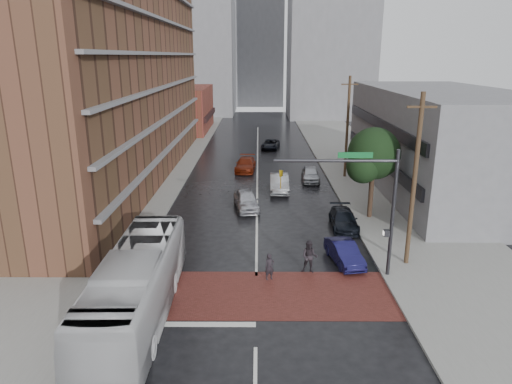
{
  "coord_description": "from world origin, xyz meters",
  "views": [
    {
      "loc": [
        0.11,
        -20.52,
        11.81
      ],
      "look_at": [
        -0.04,
        7.21,
        3.5
      ],
      "focal_mm": 32.0,
      "sensor_mm": 36.0,
      "label": 1
    }
  ],
  "objects_px": {
    "car_travel_a": "(246,200)",
    "suv_travel": "(271,144)",
    "pedestrian_a": "(270,267)",
    "car_travel_c": "(246,164)",
    "pedestrian_b": "(310,257)",
    "car_travel_b": "(279,183)",
    "car_parked_near": "(344,253)",
    "transit_bus": "(137,285)",
    "car_parked_mid": "(344,219)",
    "car_parked_far": "(310,174)"
  },
  "relations": [
    {
      "from": "car_travel_a",
      "to": "suv_travel",
      "type": "height_order",
      "value": "car_travel_a"
    },
    {
      "from": "pedestrian_a",
      "to": "car_travel_c",
      "type": "relative_size",
      "value": 0.31
    },
    {
      "from": "pedestrian_b",
      "to": "car_travel_b",
      "type": "distance_m",
      "value": 16.14
    },
    {
      "from": "pedestrian_b",
      "to": "car_parked_near",
      "type": "height_order",
      "value": "pedestrian_b"
    },
    {
      "from": "transit_bus",
      "to": "car_travel_a",
      "type": "xyz_separation_m",
      "value": [
        4.64,
        15.71,
        -0.91
      ]
    },
    {
      "from": "car_travel_a",
      "to": "car_travel_c",
      "type": "bearing_deg",
      "value": 82.78
    },
    {
      "from": "car_parked_mid",
      "to": "car_parked_near",
      "type": "bearing_deg",
      "value": -97.66
    },
    {
      "from": "car_parked_near",
      "to": "pedestrian_b",
      "type": "bearing_deg",
      "value": -160.05
    },
    {
      "from": "pedestrian_b",
      "to": "car_parked_far",
      "type": "bearing_deg",
      "value": 97.19
    },
    {
      "from": "suv_travel",
      "to": "car_parked_mid",
      "type": "height_order",
      "value": "car_parked_mid"
    },
    {
      "from": "car_travel_c",
      "to": "car_travel_a",
      "type": "bearing_deg",
      "value": -84.35
    },
    {
      "from": "pedestrian_b",
      "to": "car_travel_a",
      "type": "distance_m",
      "value": 11.73
    },
    {
      "from": "transit_bus",
      "to": "car_parked_far",
      "type": "relative_size",
      "value": 2.83
    },
    {
      "from": "car_travel_a",
      "to": "car_parked_mid",
      "type": "distance_m",
      "value": 8.13
    },
    {
      "from": "pedestrian_a",
      "to": "car_travel_b",
      "type": "bearing_deg",
      "value": 64.5
    },
    {
      "from": "transit_bus",
      "to": "pedestrian_a",
      "type": "bearing_deg",
      "value": 30.14
    },
    {
      "from": "transit_bus",
      "to": "car_parked_mid",
      "type": "height_order",
      "value": "transit_bus"
    },
    {
      "from": "suv_travel",
      "to": "car_travel_c",
      "type": "bearing_deg",
      "value": -94.14
    },
    {
      "from": "car_travel_c",
      "to": "car_parked_far",
      "type": "height_order",
      "value": "car_parked_far"
    },
    {
      "from": "transit_bus",
      "to": "car_parked_near",
      "type": "height_order",
      "value": "transit_bus"
    },
    {
      "from": "transit_bus",
      "to": "car_parked_near",
      "type": "relative_size",
      "value": 3.09
    },
    {
      "from": "transit_bus",
      "to": "car_travel_c",
      "type": "xyz_separation_m",
      "value": [
        4.23,
        28.43,
        -0.95
      ]
    },
    {
      "from": "car_parked_mid",
      "to": "car_parked_far",
      "type": "distance_m",
      "value": 12.68
    },
    {
      "from": "car_travel_a",
      "to": "car_parked_near",
      "type": "relative_size",
      "value": 1.14
    },
    {
      "from": "transit_bus",
      "to": "pedestrian_b",
      "type": "bearing_deg",
      "value": 27.64
    },
    {
      "from": "suv_travel",
      "to": "car_parked_far",
      "type": "bearing_deg",
      "value": -68.06
    },
    {
      "from": "car_travel_a",
      "to": "car_travel_c",
      "type": "xyz_separation_m",
      "value": [
        -0.41,
        12.72,
        -0.04
      ]
    },
    {
      "from": "car_travel_b",
      "to": "suv_travel",
      "type": "height_order",
      "value": "car_travel_b"
    },
    {
      "from": "car_parked_mid",
      "to": "suv_travel",
      "type": "bearing_deg",
      "value": 100.86
    },
    {
      "from": "car_travel_b",
      "to": "pedestrian_b",
      "type": "bearing_deg",
      "value": -85.75
    },
    {
      "from": "pedestrian_a",
      "to": "suv_travel",
      "type": "xyz_separation_m",
      "value": [
        0.97,
        36.69,
        -0.14
      ]
    },
    {
      "from": "pedestrian_a",
      "to": "car_parked_far",
      "type": "bearing_deg",
      "value": 56.45
    },
    {
      "from": "pedestrian_a",
      "to": "car_parked_mid",
      "type": "relative_size",
      "value": 0.34
    },
    {
      "from": "pedestrian_b",
      "to": "car_travel_b",
      "type": "height_order",
      "value": "pedestrian_b"
    },
    {
      "from": "car_parked_far",
      "to": "car_parked_near",
      "type": "bearing_deg",
      "value": -86.89
    },
    {
      "from": "suv_travel",
      "to": "car_travel_b",
      "type": "bearing_deg",
      "value": -79.43
    },
    {
      "from": "pedestrian_a",
      "to": "car_parked_far",
      "type": "height_order",
      "value": "pedestrian_a"
    },
    {
      "from": "pedestrian_b",
      "to": "car_travel_b",
      "type": "relative_size",
      "value": 0.4
    },
    {
      "from": "suv_travel",
      "to": "pedestrian_b",
      "type": "bearing_deg",
      "value": -78.2
    },
    {
      "from": "car_travel_a",
      "to": "car_travel_b",
      "type": "height_order",
      "value": "car_travel_b"
    },
    {
      "from": "pedestrian_b",
      "to": "car_parked_mid",
      "type": "height_order",
      "value": "pedestrian_b"
    },
    {
      "from": "pedestrian_a",
      "to": "car_parked_near",
      "type": "distance_m",
      "value": 4.97
    },
    {
      "from": "pedestrian_a",
      "to": "car_travel_a",
      "type": "xyz_separation_m",
      "value": [
        -1.58,
        11.95,
        -0.01
      ]
    },
    {
      "from": "car_parked_near",
      "to": "car_parked_mid",
      "type": "xyz_separation_m",
      "value": [
        0.98,
        5.72,
        0.0
      ]
    },
    {
      "from": "pedestrian_a",
      "to": "car_travel_a",
      "type": "height_order",
      "value": "pedestrian_a"
    },
    {
      "from": "car_travel_b",
      "to": "suv_travel",
      "type": "relative_size",
      "value": 1.06
    },
    {
      "from": "pedestrian_a",
      "to": "car_travel_a",
      "type": "distance_m",
      "value": 12.06
    },
    {
      "from": "car_travel_b",
      "to": "car_parked_mid",
      "type": "relative_size",
      "value": 1.08
    },
    {
      "from": "car_travel_a",
      "to": "car_parked_mid",
      "type": "xyz_separation_m",
      "value": [
        7.04,
        -4.08,
        -0.11
      ]
    },
    {
      "from": "car_parked_mid",
      "to": "car_parked_far",
      "type": "bearing_deg",
      "value": 96.45
    }
  ]
}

